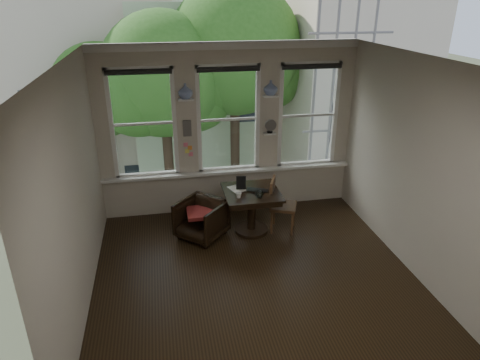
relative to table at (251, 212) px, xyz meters
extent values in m
plane|color=black|center=(-0.21, -1.25, -0.38)|extent=(4.50, 4.50, 0.00)
plane|color=silver|center=(-0.21, -1.25, 2.62)|extent=(4.50, 4.50, 0.00)
plane|color=#BCAEA0|center=(-0.21, 1.00, 1.12)|extent=(4.50, 0.00, 4.50)
plane|color=#BCAEA0|center=(-0.21, -3.50, 1.12)|extent=(4.50, 0.00, 4.50)
plane|color=#BCAEA0|center=(-2.46, -1.25, 1.12)|extent=(0.00, 4.50, 4.50)
plane|color=#BCAEA0|center=(2.04, -1.25, 1.12)|extent=(0.00, 4.50, 4.50)
cube|color=white|center=(-0.94, 0.90, 1.73)|extent=(0.26, 0.16, 0.03)
cube|color=white|center=(0.51, 0.90, 1.73)|extent=(0.26, 0.16, 0.03)
cube|color=#59544F|center=(-0.94, 0.93, 1.23)|extent=(0.14, 0.06, 0.28)
imported|color=silver|center=(-0.94, 0.90, 1.86)|extent=(0.24, 0.24, 0.25)
imported|color=silver|center=(0.51, 0.90, 1.86)|extent=(0.24, 0.24, 0.25)
imported|color=black|center=(-0.84, -0.02, -0.05)|extent=(0.99, 0.99, 0.64)
cube|color=maroon|center=(-0.84, -0.02, 0.08)|extent=(0.45, 0.45, 0.06)
imported|color=black|center=(0.07, -0.06, 0.39)|extent=(0.41, 0.34, 0.03)
imported|color=white|center=(-0.26, -0.20, 0.42)|extent=(0.12, 0.12, 0.09)
imported|color=white|center=(0.07, -0.25, 0.43)|extent=(0.14, 0.14, 0.10)
cube|color=black|center=(-0.15, 0.13, 0.48)|extent=(0.17, 0.10, 0.22)
cube|color=silver|center=(-0.22, 0.14, 0.38)|extent=(0.31, 0.36, 0.00)
camera|label=1|loc=(-1.38, -6.17, 3.33)|focal=32.00mm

